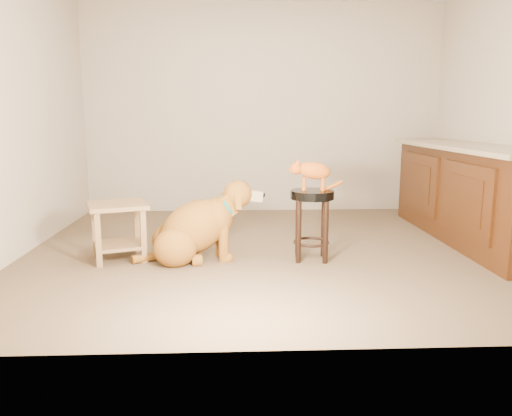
{
  "coord_description": "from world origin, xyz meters",
  "views": [
    {
      "loc": [
        -0.38,
        -4.43,
        1.21
      ],
      "look_at": [
        -0.2,
        -0.3,
        0.45
      ],
      "focal_mm": 35.0,
      "sensor_mm": 36.0,
      "label": 1
    }
  ],
  "objects_px": {
    "side_table": "(118,222)",
    "tabby_kitten": "(311,172)",
    "wood_stool": "(434,194)",
    "golden_retriever": "(196,229)",
    "padded_stool": "(312,211)"
  },
  "relations": [
    {
      "from": "side_table",
      "to": "tabby_kitten",
      "type": "bearing_deg",
      "value": -2.67
    },
    {
      "from": "wood_stool",
      "to": "golden_retriever",
      "type": "xyz_separation_m",
      "value": [
        -2.56,
        -1.26,
        -0.09
      ]
    },
    {
      "from": "padded_stool",
      "to": "side_table",
      "type": "distance_m",
      "value": 1.65
    },
    {
      "from": "tabby_kitten",
      "to": "wood_stool",
      "type": "bearing_deg",
      "value": 44.74
    },
    {
      "from": "wood_stool",
      "to": "tabby_kitten",
      "type": "relative_size",
      "value": 1.47
    },
    {
      "from": "wood_stool",
      "to": "golden_retriever",
      "type": "height_order",
      "value": "wood_stool"
    },
    {
      "from": "padded_stool",
      "to": "side_table",
      "type": "bearing_deg",
      "value": 177.27
    },
    {
      "from": "padded_stool",
      "to": "golden_retriever",
      "type": "xyz_separation_m",
      "value": [
        -0.98,
        0.02,
        -0.15
      ]
    },
    {
      "from": "wood_stool",
      "to": "tabby_kitten",
      "type": "distance_m",
      "value": 2.07
    },
    {
      "from": "wood_stool",
      "to": "side_table",
      "type": "distance_m",
      "value": 3.44
    },
    {
      "from": "golden_retriever",
      "to": "side_table",
      "type": "bearing_deg",
      "value": 164.29
    },
    {
      "from": "tabby_kitten",
      "to": "padded_stool",
      "type": "bearing_deg",
      "value": -5.72
    },
    {
      "from": "wood_stool",
      "to": "golden_retriever",
      "type": "distance_m",
      "value": 2.85
    },
    {
      "from": "golden_retriever",
      "to": "tabby_kitten",
      "type": "relative_size",
      "value": 2.41
    },
    {
      "from": "wood_stool",
      "to": "side_table",
      "type": "xyz_separation_m",
      "value": [
        -3.22,
        -1.2,
        -0.04
      ]
    }
  ]
}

